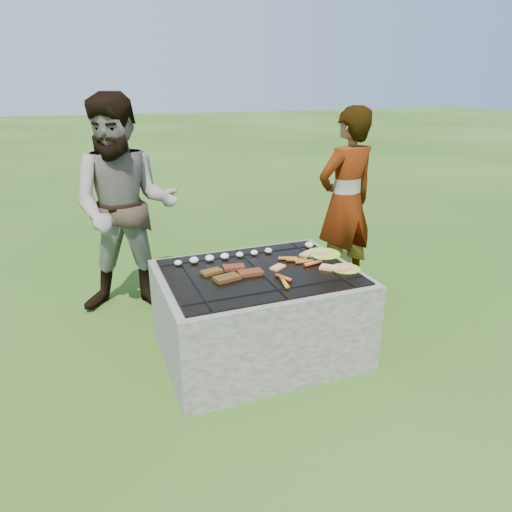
{
  "coord_description": "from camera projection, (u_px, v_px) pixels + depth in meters",
  "views": [
    {
      "loc": [
        -1.03,
        -2.59,
        1.76
      ],
      "look_at": [
        0.0,
        0.05,
        0.7
      ],
      "focal_mm": 32.0,
      "sensor_mm": 36.0,
      "label": 1
    }
  ],
  "objects": [
    {
      "name": "lawn",
      "position": [
        259.0,
        351.0,
        3.23
      ],
      "size": [
        60.0,
        60.0,
        0.0
      ],
      "primitive_type": "plane",
      "color": "#284812",
      "rests_on": "ground"
    },
    {
      "name": "pork_slabs",
      "position": [
        232.0,
        273.0,
        2.95
      ],
      "size": [
        0.38,
        0.27,
        0.02
      ],
      "color": "#9A5C1C",
      "rests_on": "fire_pit"
    },
    {
      "name": "cook",
      "position": [
        346.0,
        202.0,
        3.97
      ],
      "size": [
        0.65,
        0.48,
        1.61
      ],
      "primitive_type": "imported",
      "rotation": [
        0.0,
        0.0,
        3.31
      ],
      "color": "gray",
      "rests_on": "ground"
    },
    {
      "name": "sausages",
      "position": [
        295.0,
        267.0,
        3.05
      ],
      "size": [
        0.42,
        0.49,
        0.03
      ],
      "color": "orange",
      "rests_on": "fire_pit"
    },
    {
      "name": "bystander",
      "position": [
        126.0,
        208.0,
        3.56
      ],
      "size": [
        0.98,
        0.86,
        1.73
      ],
      "primitive_type": "imported",
      "rotation": [
        0.0,
        0.0,
        -0.27
      ],
      "color": "gray",
      "rests_on": "ground"
    },
    {
      "name": "plate_far",
      "position": [
        323.0,
        254.0,
        3.32
      ],
      "size": [
        0.29,
        0.29,
        0.03
      ],
      "color": "#E0FF3C",
      "rests_on": "fire_pit"
    },
    {
      "name": "mushrooms",
      "position": [
        237.0,
        255.0,
        3.24
      ],
      "size": [
        1.06,
        0.06,
        0.04
      ],
      "color": "beige",
      "rests_on": "fire_pit"
    },
    {
      "name": "bread_on_grate",
      "position": [
        311.0,
        264.0,
        3.12
      ],
      "size": [
        0.46,
        0.43,
        0.02
      ],
      "color": "#F2B47C",
      "rests_on": "fire_pit"
    },
    {
      "name": "plate_near",
      "position": [
        346.0,
        269.0,
        3.05
      ],
      "size": [
        0.22,
        0.22,
        0.03
      ],
      "color": "#CAE436",
      "rests_on": "fire_pit"
    },
    {
      "name": "fire_pit",
      "position": [
        259.0,
        315.0,
        3.13
      ],
      "size": [
        1.3,
        1.0,
        0.62
      ],
      "color": "#9B9589",
      "rests_on": "ground"
    }
  ]
}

